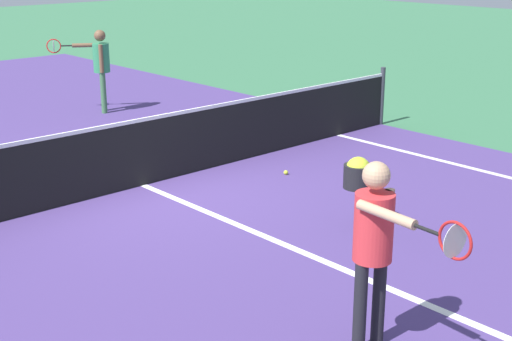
{
  "coord_description": "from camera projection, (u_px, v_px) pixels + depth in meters",
  "views": [
    {
      "loc": [
        -5.26,
        -8.12,
        3.24
      ],
      "look_at": [
        -0.5,
        -2.9,
        1.0
      ],
      "focal_mm": 50.48,
      "sensor_mm": 36.0,
      "label": 1
    }
  ],
  "objects": [
    {
      "name": "ground_plane",
      "position": [
        143.0,
        185.0,
        10.08
      ],
      "size": [
        60.0,
        60.0,
        0.0
      ],
      "primitive_type": "plane",
      "color": "#38724C"
    },
    {
      "name": "court_surface_inbounds",
      "position": [
        143.0,
        185.0,
        10.08
      ],
      "size": [
        10.62,
        24.4,
        0.0
      ],
      "primitive_type": "cube",
      "color": "#4C387A",
      "rests_on": "ground_plane"
    },
    {
      "name": "line_center_service",
      "position": [
        308.0,
        255.0,
        7.82
      ],
      "size": [
        0.1,
        6.4,
        0.01
      ],
      "primitive_type": "cube",
      "color": "white",
      "rests_on": "ground_plane"
    },
    {
      "name": "net",
      "position": [
        141.0,
        151.0,
        9.93
      ],
      "size": [
        10.71,
        0.09,
        1.07
      ],
      "color": "#33383D",
      "rests_on": "ground_plane"
    },
    {
      "name": "player_near",
      "position": [
        375.0,
        237.0,
        5.71
      ],
      "size": [
        0.58,
        1.18,
        1.63
      ],
      "color": "black",
      "rests_on": "ground_plane"
    },
    {
      "name": "player_far",
      "position": [
        100.0,
        62.0,
        14.16
      ],
      "size": [
        0.97,
        0.9,
        1.63
      ],
      "color": "#3F7247",
      "rests_on": "ground_plane"
    },
    {
      "name": "ball_hopper",
      "position": [
        358.0,
        173.0,
        8.38
      ],
      "size": [
        0.34,
        0.34,
        0.87
      ],
      "color": "black",
      "rests_on": "ground_plane"
    },
    {
      "name": "tennis_ball_near_net",
      "position": [
        286.0,
        172.0,
        10.53
      ],
      "size": [
        0.07,
        0.07,
        0.07
      ],
      "primitive_type": "sphere",
      "color": "#CCE033",
      "rests_on": "ground_plane"
    }
  ]
}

